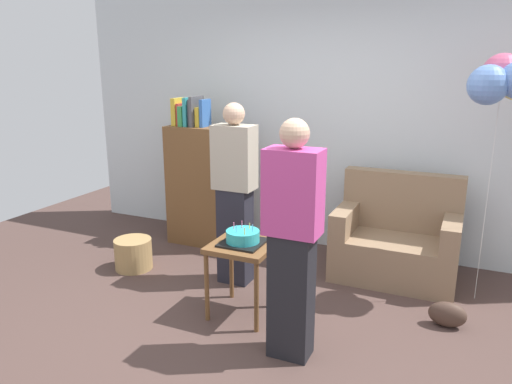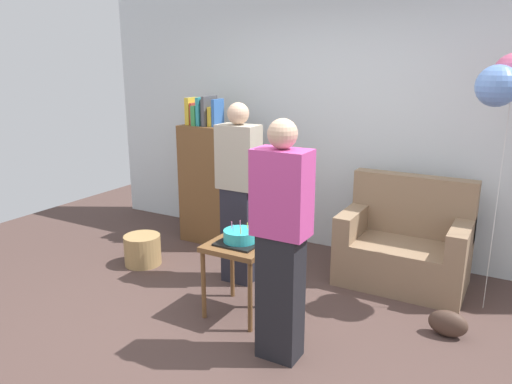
{
  "view_description": "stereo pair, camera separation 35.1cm",
  "coord_description": "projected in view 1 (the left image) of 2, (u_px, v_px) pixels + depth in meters",
  "views": [
    {
      "loc": [
        1.35,
        -2.94,
        1.96
      ],
      "look_at": [
        -0.2,
        0.51,
        0.95
      ],
      "focal_mm": 34.26,
      "sensor_mm": 36.0,
      "label": 1
    },
    {
      "loc": [
        1.67,
        -2.78,
        1.96
      ],
      "look_at": [
        -0.2,
        0.51,
        0.95
      ],
      "focal_mm": 34.26,
      "sensor_mm": 36.0,
      "label": 2
    }
  ],
  "objects": [
    {
      "name": "ground_plane",
      "position": [
        252.0,
        334.0,
        3.63
      ],
      "size": [
        8.0,
        8.0,
        0.0
      ],
      "primitive_type": "plane",
      "color": "#4C3833"
    },
    {
      "name": "wall_back",
      "position": [
        333.0,
        122.0,
        5.09
      ],
      "size": [
        6.0,
        0.1,
        2.7
      ],
      "primitive_type": "cube",
      "color": "silver",
      "rests_on": "ground_plane"
    },
    {
      "name": "couch",
      "position": [
        396.0,
        242.0,
        4.54
      ],
      "size": [
        1.1,
        0.7,
        0.96
      ],
      "color": "#8C7054",
      "rests_on": "ground_plane"
    },
    {
      "name": "bookshelf",
      "position": [
        204.0,
        183.0,
        5.31
      ],
      "size": [
        0.8,
        0.36,
        1.61
      ],
      "color": "brown",
      "rests_on": "ground_plane"
    },
    {
      "name": "side_table",
      "position": [
        243.0,
        254.0,
        3.81
      ],
      "size": [
        0.48,
        0.48,
        0.6
      ],
      "color": "brown",
      "rests_on": "ground_plane"
    },
    {
      "name": "birthday_cake",
      "position": [
        243.0,
        237.0,
        3.77
      ],
      "size": [
        0.32,
        0.32,
        0.16
      ],
      "color": "black",
      "rests_on": "side_table"
    },
    {
      "name": "person_blowing_candles",
      "position": [
        235.0,
        194.0,
        4.31
      ],
      "size": [
        0.36,
        0.22,
        1.63
      ],
      "rotation": [
        0.0,
        0.0,
        0.28
      ],
      "color": "#23232D",
      "rests_on": "ground_plane"
    },
    {
      "name": "person_holding_cake",
      "position": [
        292.0,
        241.0,
        3.18
      ],
      "size": [
        0.36,
        0.22,
        1.63
      ],
      "rotation": [
        0.0,
        0.0,
        3.18
      ],
      "color": "black",
      "rests_on": "ground_plane"
    },
    {
      "name": "wicker_basket",
      "position": [
        133.0,
        254.0,
        4.75
      ],
      "size": [
        0.36,
        0.36,
        0.3
      ],
      "primitive_type": "cylinder",
      "color": "#A88451",
      "rests_on": "ground_plane"
    },
    {
      "name": "handbag",
      "position": [
        447.0,
        314.0,
        3.71
      ],
      "size": [
        0.28,
        0.14,
        0.2
      ],
      "primitive_type": "ellipsoid",
      "color": "#473328",
      "rests_on": "ground_plane"
    },
    {
      "name": "balloon_bunch",
      "position": [
        506.0,
        80.0,
        3.7
      ],
      "size": [
        0.51,
        0.49,
        2.03
      ],
      "color": "silver",
      "rests_on": "ground_plane"
    }
  ]
}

